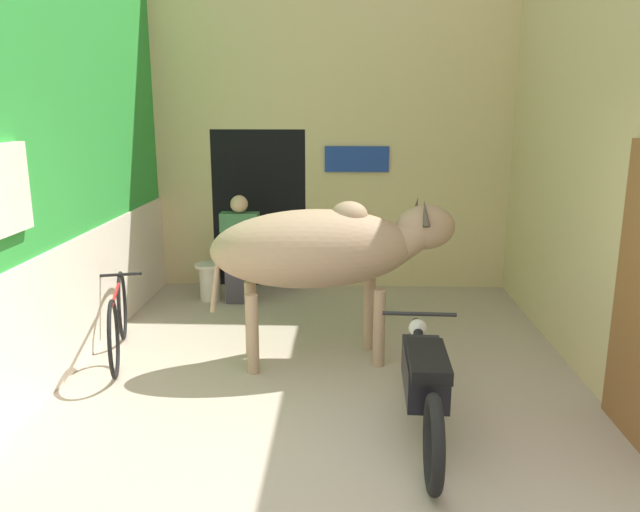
{
  "coord_description": "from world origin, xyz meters",
  "views": [
    {
      "loc": [
        0.18,
        -3.24,
        2.32
      ],
      "look_at": [
        -0.04,
        2.13,
        1.03
      ],
      "focal_mm": 35.0,
      "sensor_mm": 36.0,
      "label": 1
    }
  ],
  "objects_px": {
    "shopkeeper_seated": "(240,246)",
    "plastic_stool": "(210,281)",
    "cow": "(325,248)",
    "motorcycle_near": "(424,379)",
    "bicycle": "(118,320)"
  },
  "relations": [
    {
      "from": "cow",
      "to": "motorcycle_near",
      "type": "xyz_separation_m",
      "value": [
        0.75,
        -1.33,
        -0.65
      ]
    },
    {
      "from": "motorcycle_near",
      "to": "bicycle",
      "type": "relative_size",
      "value": 1.25
    },
    {
      "from": "motorcycle_near",
      "to": "plastic_stool",
      "type": "bearing_deg",
      "value": 125.4
    },
    {
      "from": "motorcycle_near",
      "to": "bicycle",
      "type": "xyz_separation_m",
      "value": [
        -2.71,
        1.34,
        -0.06
      ]
    },
    {
      "from": "motorcycle_near",
      "to": "plastic_stool",
      "type": "xyz_separation_m",
      "value": [
        -2.22,
        3.13,
        -0.18
      ]
    },
    {
      "from": "motorcycle_near",
      "to": "plastic_stool",
      "type": "distance_m",
      "value": 3.84
    },
    {
      "from": "shopkeeper_seated",
      "to": "cow",
      "type": "bearing_deg",
      "value": -58.93
    },
    {
      "from": "cow",
      "to": "shopkeeper_seated",
      "type": "xyz_separation_m",
      "value": [
        -1.09,
        1.81,
        -0.4
      ]
    },
    {
      "from": "bicycle",
      "to": "plastic_stool",
      "type": "relative_size",
      "value": 3.53
    },
    {
      "from": "shopkeeper_seated",
      "to": "plastic_stool",
      "type": "xyz_separation_m",
      "value": [
        -0.38,
        -0.01,
        -0.43
      ]
    },
    {
      "from": "cow",
      "to": "bicycle",
      "type": "relative_size",
      "value": 1.42
    },
    {
      "from": "cow",
      "to": "plastic_stool",
      "type": "bearing_deg",
      "value": 129.21
    },
    {
      "from": "cow",
      "to": "motorcycle_near",
      "type": "bearing_deg",
      "value": -60.41
    },
    {
      "from": "shopkeeper_seated",
      "to": "bicycle",
      "type": "bearing_deg",
      "value": -115.57
    },
    {
      "from": "shopkeeper_seated",
      "to": "plastic_stool",
      "type": "bearing_deg",
      "value": -178.22
    }
  ]
}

